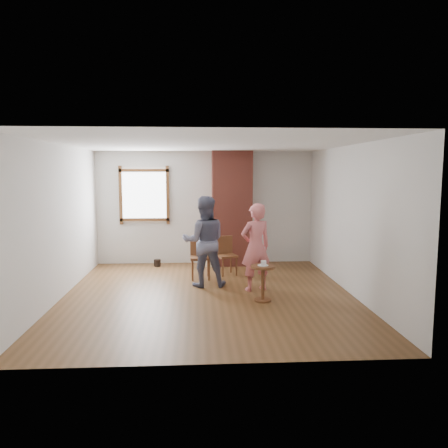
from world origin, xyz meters
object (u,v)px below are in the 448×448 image
Objects in this scene: stoneware_crock at (211,257)px; side_table at (263,277)px; dining_chair_right at (226,253)px; dining_chair_left at (200,255)px; person_pink at (256,247)px; man at (204,241)px.

side_table is (0.77, -2.80, 0.20)m from stoneware_crock.
dining_chair_right reaches higher than stoneware_crock.
dining_chair_left is 1.43m from person_pink.
side_table is at bearing -93.84° from dining_chair_right.
man reaches higher than dining_chair_right.
dining_chair_left is (-0.25, -1.14, 0.28)m from stoneware_crock.
stoneware_crock is at bearing 105.48° from side_table.
dining_chair_right is (0.29, -0.84, 0.25)m from stoneware_crock.
man is (0.07, -0.62, 0.37)m from dining_chair_left.
dining_chair_left is 0.73m from man.
dining_chair_right is at bearing 104.04° from side_table.
dining_chair_left is at bearing -85.61° from man.
person_pink is at bearing 92.88° from side_table.
man reaches higher than side_table.
man is 0.99m from person_pink.
person_pink is at bearing -46.60° from dining_chair_left.
man is at bearing -85.14° from dining_chair_left.
dining_chair_right is 1.40m from person_pink.
stoneware_crock is at bearing 90.86° from dining_chair_right.
person_pink reaches higher than dining_chair_right.
stoneware_crock is 1.20m from dining_chair_left.
dining_chair_left is 1.42× the size of side_table.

